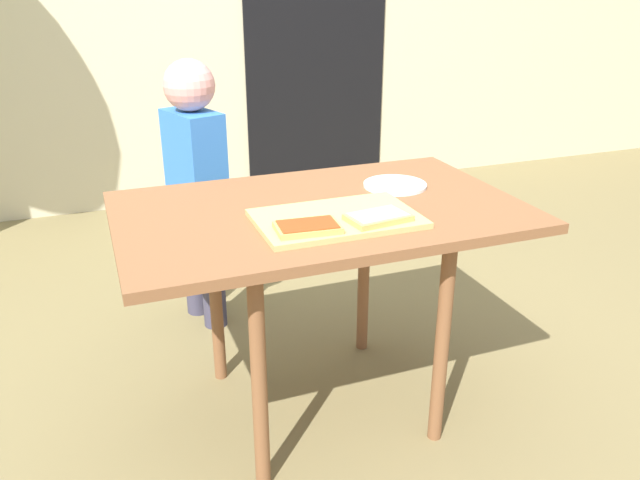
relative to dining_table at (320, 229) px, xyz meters
name	(u,v)px	position (x,y,z in m)	size (l,w,h in m)	color
ground_plane	(320,404)	(0.00, 0.00, -0.61)	(16.00, 16.00, 0.00)	olive
house_door	(316,27)	(0.80, 2.18, 0.39)	(0.90, 0.02, 2.00)	black
dining_table	(320,229)	(0.00, 0.00, 0.00)	(1.14, 0.71, 0.68)	brown
cutting_board	(336,219)	(0.00, -0.12, 0.08)	(0.43, 0.28, 0.02)	tan
pizza_slice_near_left	(308,227)	(-0.11, -0.19, 0.09)	(0.17, 0.11, 0.02)	#DFA254
pizza_slice_near_right	(378,217)	(0.09, -0.19, 0.09)	(0.17, 0.12, 0.02)	#DFA254
plate_white_right	(395,185)	(0.28, 0.09, 0.07)	(0.20, 0.20, 0.01)	white
child_left	(196,177)	(-0.23, 0.69, -0.02)	(0.21, 0.27, 1.02)	#3E3C51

